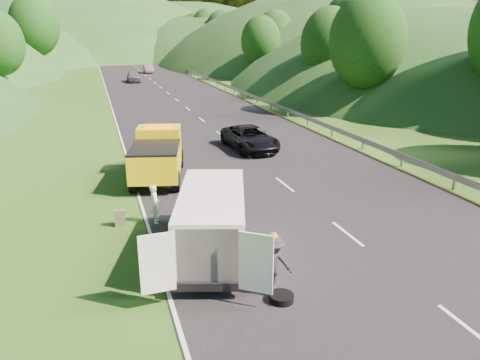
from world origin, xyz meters
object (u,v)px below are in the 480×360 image
object	(u,v)px
white_van	(212,219)
child	(179,240)
suitcase	(120,218)
passing_suv	(250,150)
woman	(156,223)
tow_truck	(158,155)
worker	(272,296)
spare_tire	(281,301)

from	to	relation	value
white_van	child	bearing A→B (deg)	138.24
suitcase	passing_suv	world-z (taller)	passing_suv
woman	child	distance (m)	1.92
woman	passing_suv	world-z (taller)	woman
child	suitcase	size ratio (longest dim) A/B	1.47
tow_truck	passing_suv	xyz separation A→B (m)	(6.25, 4.31, -1.24)
white_van	woman	bearing A→B (deg)	130.62
tow_truck	worker	xyz separation A→B (m)	(1.51, -11.91, -1.24)
child	suitcase	bearing A→B (deg)	149.44
suitcase	woman	bearing A→B (deg)	-4.37
passing_suv	suitcase	bearing A→B (deg)	-134.71
suitcase	spare_tire	size ratio (longest dim) A/B	0.93
tow_truck	white_van	world-z (taller)	tow_truck
white_van	tow_truck	bearing A→B (deg)	110.19
white_van	child	distance (m)	2.12
child	worker	world-z (taller)	worker
worker	tow_truck	bearing A→B (deg)	87.39
worker	passing_suv	world-z (taller)	worker
child	woman	bearing A→B (deg)	122.16
woman	passing_suv	xyz separation A→B (m)	(7.15, 9.98, 0.00)
tow_truck	woman	distance (m)	5.87
white_van	woman	distance (m)	3.81
woman	white_van	bearing A→B (deg)	-153.48
tow_truck	woman	xyz separation A→B (m)	(-0.91, -5.67, -1.24)
suitcase	passing_suv	bearing A→B (deg)	49.34
suitcase	spare_tire	world-z (taller)	suitcase
child	worker	xyz separation A→B (m)	(1.86, -4.41, 0.00)
tow_truck	suitcase	bearing A→B (deg)	-99.03
worker	suitcase	world-z (taller)	worker
tow_truck	white_van	size ratio (longest dim) A/B	0.92
tow_truck	woman	size ratio (longest dim) A/B	4.10
child	white_van	bearing A→B (deg)	-43.46
suitcase	passing_suv	size ratio (longest dim) A/B	0.12
white_van	passing_suv	world-z (taller)	white_van
suitcase	child	bearing A→B (deg)	-45.55
woman	passing_suv	bearing A→B (deg)	-33.04
woman	passing_suv	size ratio (longest dim) A/B	0.30
white_van	worker	distance (m)	3.36
worker	passing_suv	bearing A→B (deg)	63.88
woman	child	xyz separation A→B (m)	(0.57, -1.83, 0.00)
child	suitcase	distance (m)	2.73
tow_truck	passing_suv	world-z (taller)	tow_truck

